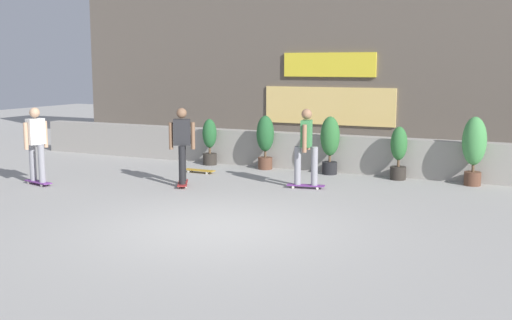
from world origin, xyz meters
TOP-DOWN VIEW (x-y plane):
  - ground_plane at (0.00, 0.00)m, footprint 48.00×48.00m
  - planter_wall at (0.00, 6.00)m, footprint 18.00×0.40m
  - building_backdrop at (-0.00, 10.00)m, footprint 20.00×2.08m
  - potted_plant_0 at (-3.29, 5.55)m, footprint 0.37×0.37m
  - potted_plant_1 at (-1.69, 5.55)m, footprint 0.44×0.44m
  - potted_plant_2 at (0.02, 5.55)m, footprint 0.46×0.46m
  - potted_plant_3 at (1.67, 5.55)m, footprint 0.38×0.38m
  - potted_plant_4 at (3.30, 5.55)m, footprint 0.52×0.52m
  - skater_by_wall_right at (0.14, 3.66)m, footprint 0.82×0.55m
  - skater_foreground at (-5.30, 1.49)m, footprint 0.82×0.54m
  - skater_mid_plaza at (-2.37, 2.75)m, footprint 0.57×0.80m
  - skateboard_near_camera at (-2.90, 4.34)m, footprint 0.80×0.21m

SIDE VIEW (x-z plane):
  - ground_plane at x=0.00m, z-range 0.00..0.00m
  - skateboard_near_camera at x=-2.90m, z-range 0.02..0.10m
  - planter_wall at x=0.00m, z-range 0.00..0.90m
  - potted_plant_0 at x=-3.29m, z-range 0.04..1.25m
  - potted_plant_3 at x=1.67m, z-range 0.04..1.26m
  - potted_plant_1 at x=-1.69m, z-range 0.09..1.44m
  - potted_plant_2 at x=0.02m, z-range 0.10..1.49m
  - potted_plant_4 at x=3.30m, z-range 0.12..1.63m
  - skater_by_wall_right at x=0.14m, z-range 0.09..1.79m
  - skater_foreground at x=-5.30m, z-range 0.09..1.79m
  - skater_mid_plaza at x=-2.37m, z-range 0.09..1.79m
  - building_backdrop at x=0.00m, z-range 0.00..6.50m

